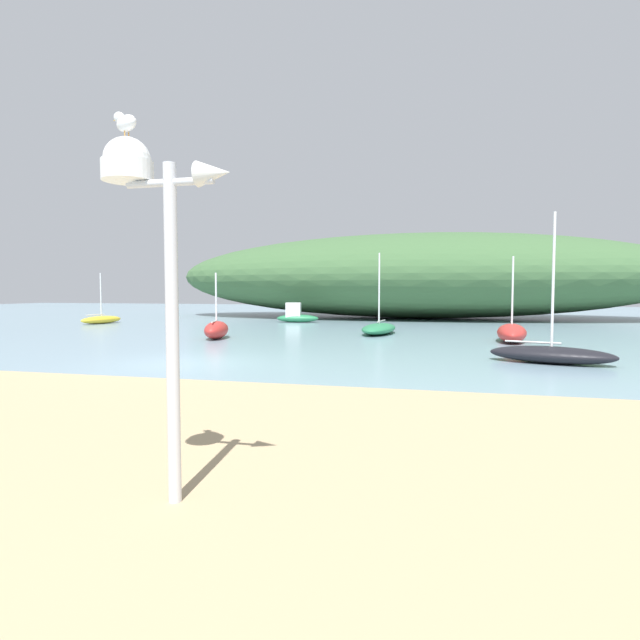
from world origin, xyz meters
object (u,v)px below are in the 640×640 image
(sailboat_inner_mooring, at_px, (101,319))
(sailboat_mid_channel, at_px, (379,328))
(mast_structure, at_px, (147,207))
(motorboat_outer_mooring, at_px, (296,316))
(seagull_on_radar, at_px, (125,122))
(sailboat_by_sandbar, at_px, (551,354))
(sailboat_centre_water, at_px, (216,330))
(sailboat_far_right, at_px, (512,332))

(sailboat_inner_mooring, xyz_separation_m, sailboat_mid_channel, (18.53, -3.52, 0.00))
(mast_structure, height_order, sailboat_inner_mooring, mast_structure)
(sailboat_inner_mooring, bearing_deg, sailboat_mid_channel, -10.76)
(mast_structure, bearing_deg, motorboat_outer_mooring, 103.97)
(seagull_on_radar, xyz_separation_m, sailboat_mid_channel, (-0.35, 20.99, -3.44))
(sailboat_mid_channel, height_order, sailboat_by_sandbar, sailboat_by_sandbar)
(seagull_on_radar, height_order, motorboat_outer_mooring, seagull_on_radar)
(sailboat_centre_water, height_order, sailboat_by_sandbar, sailboat_by_sandbar)
(mast_structure, distance_m, sailboat_inner_mooring, 31.18)
(sailboat_far_right, bearing_deg, sailboat_mid_channel, 158.11)
(seagull_on_radar, bearing_deg, sailboat_inner_mooring, 127.61)
(sailboat_by_sandbar, bearing_deg, seagull_on_radar, -116.11)
(sailboat_centre_water, relative_size, sailboat_by_sandbar, 0.66)
(sailboat_centre_water, distance_m, sailboat_far_right, 12.82)
(sailboat_mid_channel, xyz_separation_m, sailboat_far_right, (5.93, -2.38, 0.11))
(sailboat_mid_channel, distance_m, sailboat_by_sandbar, 10.88)
(seagull_on_radar, xyz_separation_m, sailboat_centre_water, (-7.13, 16.84, -3.32))
(sailboat_centre_water, bearing_deg, sailboat_far_right, 7.91)
(sailboat_inner_mooring, xyz_separation_m, motorboat_outer_mooring, (11.91, 4.33, 0.19))
(mast_structure, relative_size, sailboat_by_sandbar, 0.76)
(sailboat_centre_water, height_order, motorboat_outer_mooring, sailboat_centre_water)
(sailboat_far_right, relative_size, motorboat_outer_mooring, 1.23)
(seagull_on_radar, bearing_deg, mast_structure, -1.96)
(sailboat_mid_channel, bearing_deg, motorboat_outer_mooring, 130.11)
(mast_structure, xyz_separation_m, sailboat_centre_water, (-7.33, 16.85, -2.53))
(sailboat_inner_mooring, relative_size, sailboat_far_right, 0.90)
(sailboat_centre_water, bearing_deg, mast_structure, -66.48)
(sailboat_by_sandbar, bearing_deg, sailboat_mid_channel, 125.30)
(mast_structure, height_order, sailboat_far_right, sailboat_far_right)
(sailboat_inner_mooring, distance_m, sailboat_mid_channel, 18.86)
(seagull_on_radar, distance_m, sailboat_centre_water, 18.58)
(mast_structure, xyz_separation_m, motorboat_outer_mooring, (-7.17, 28.84, -2.47))
(sailboat_far_right, bearing_deg, motorboat_outer_mooring, 140.79)
(sailboat_inner_mooring, relative_size, sailboat_by_sandbar, 0.73)
(sailboat_centre_water, relative_size, sailboat_far_right, 0.81)
(sailboat_inner_mooring, height_order, motorboat_outer_mooring, sailboat_inner_mooring)
(seagull_on_radar, distance_m, sailboat_mid_channel, 21.27)
(seagull_on_radar, height_order, sailboat_by_sandbar, sailboat_by_sandbar)
(seagull_on_radar, height_order, sailboat_mid_channel, sailboat_mid_channel)
(sailboat_by_sandbar, height_order, sailboat_far_right, sailboat_by_sandbar)
(sailboat_centre_water, bearing_deg, sailboat_by_sandbar, -19.92)
(sailboat_far_right, height_order, motorboat_outer_mooring, sailboat_far_right)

